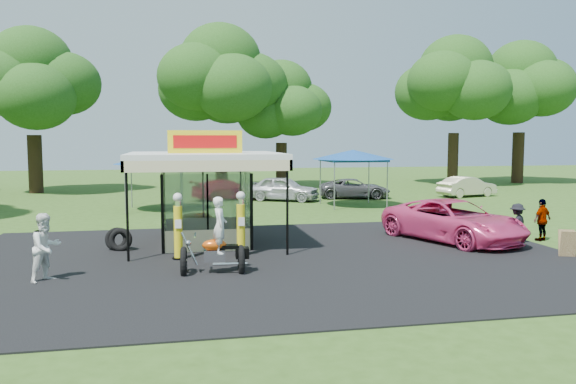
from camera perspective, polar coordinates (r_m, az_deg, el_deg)
name	(u,v)px	position (r m, az deg, el deg)	size (l,w,h in m)	color
ground	(285,274)	(16.31, -0.26, -8.31)	(120.00, 120.00, 0.00)	#304E18
asphalt_apron	(273,259)	(18.22, -1.49, -6.80)	(20.00, 14.00, 0.04)	black
gas_station_kiosk	(205,197)	(20.68, -8.42, -0.46)	(5.40, 5.40, 4.18)	white
gas_pump_left	(178,228)	(18.27, -11.10, -3.61)	(0.40, 0.40, 2.17)	black
gas_pump_right	(241,226)	(18.48, -4.81, -3.42)	(0.41, 0.41, 2.17)	black
motorcycle	(217,243)	(16.23, -7.18, -5.17)	(1.97, 1.01, 2.32)	black
spare_tires	(119,239)	(20.33, -16.82, -4.64)	(1.02, 0.70, 0.84)	black
a_frame_sign	(567,244)	(20.59, 26.52, -4.73)	(0.55, 0.61, 0.89)	#593819
kiosk_car	(203,223)	(23.02, -8.67, -3.15)	(1.13, 2.82, 0.96)	yellow
pink_sedan	(453,221)	(22.13, 16.45, -2.82)	(2.64, 5.72, 1.59)	#E63E7E
spectator_west	(46,248)	(16.60, -23.37, -5.20)	(0.91, 0.71, 1.88)	white
spectator_east_a	(517,224)	(22.16, 22.24, -3.06)	(1.00, 0.57, 1.54)	black
spectator_east_b	(542,220)	(23.47, 24.42, -2.60)	(0.95, 0.39, 1.62)	gray
bg_car_b	(226,189)	(36.40, -6.30, 0.25)	(1.83, 4.51, 1.31)	#AF0D2B
bg_car_c	(283,188)	(35.49, -0.50, 0.36)	(1.84, 4.57, 1.56)	#AEAFB3
bg_car_d	(354,188)	(37.27, 6.76, 0.36)	(2.15, 4.67, 1.30)	#4F4E51
bg_car_e	(467,187)	(39.95, 17.72, 0.53)	(1.45, 4.17, 1.37)	beige
tent_west	(155,160)	(31.44, -13.39, 3.20)	(4.37, 4.37, 3.05)	gray
tent_east	(353,155)	(32.61, 6.60, 3.74)	(4.70, 4.70, 3.28)	gray
oak_far_b	(32,90)	(44.73, -24.55, 9.43)	(9.75, 9.75, 11.63)	black
oak_far_c	(221,87)	(43.80, -6.86, 10.53)	(10.50, 10.50, 12.37)	black
oak_far_d	(281,108)	(46.00, -0.68, 8.50)	(8.44, 8.44, 10.04)	black
oak_far_e	(455,92)	(50.10, 16.58, 9.70)	(10.35, 10.35, 12.33)	black
oak_far_f	(520,94)	(54.54, 22.53, 9.17)	(10.21, 10.21, 12.30)	black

